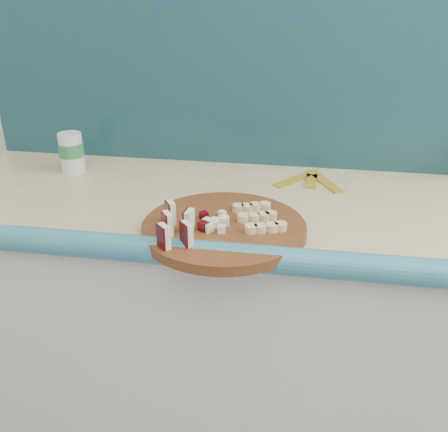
% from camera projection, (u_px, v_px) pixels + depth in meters
% --- Properties ---
extents(kitchen_counter, '(2.20, 0.63, 0.91)m').
position_uv_depth(kitchen_counter, '(329.00, 346.00, 1.47)').
color(kitchen_counter, silver).
rests_on(kitchen_counter, ground).
extents(backsplash, '(2.20, 0.02, 0.50)m').
position_uv_depth(backsplash, '(348.00, 85.00, 1.42)').
color(backsplash, teal).
rests_on(backsplash, kitchen_counter).
extents(cutting_board, '(0.49, 0.49, 0.02)m').
position_uv_depth(cutting_board, '(224.00, 229.00, 1.13)').
color(cutting_board, '#4A260F').
rests_on(cutting_board, kitchen_counter).
extents(apple_wedges, '(0.09, 0.15, 0.05)m').
position_uv_depth(apple_wedges, '(175.00, 225.00, 1.06)').
color(apple_wedges, beige).
rests_on(apple_wedges, cutting_board).
extents(apple_chunks, '(0.06, 0.06, 0.02)m').
position_uv_depth(apple_chunks, '(214.00, 221.00, 1.12)').
color(apple_chunks, '#F3EDC2').
rests_on(apple_chunks, cutting_board).
extents(banana_slices, '(0.13, 0.16, 0.02)m').
position_uv_depth(banana_slices, '(258.00, 217.00, 1.14)').
color(banana_slices, '#DDC287').
rests_on(banana_slices, cutting_board).
extents(canister, '(0.07, 0.07, 0.12)m').
position_uv_depth(canister, '(72.00, 152.00, 1.47)').
color(canister, silver).
rests_on(canister, kitchen_counter).
extents(banana_peel, '(0.20, 0.17, 0.01)m').
position_uv_depth(banana_peel, '(310.00, 181.00, 1.42)').
color(banana_peel, gold).
rests_on(banana_peel, kitchen_counter).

